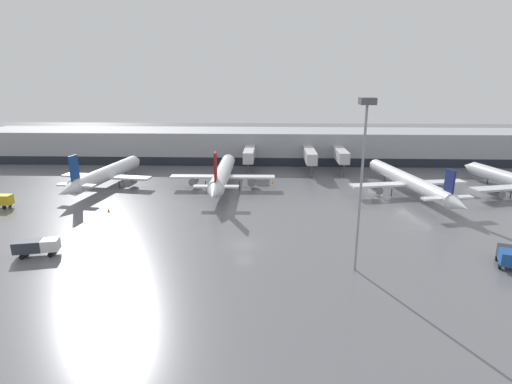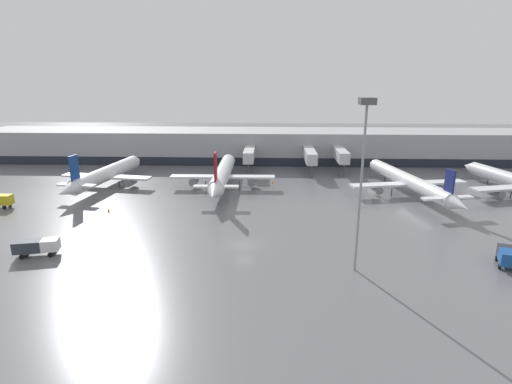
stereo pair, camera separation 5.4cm
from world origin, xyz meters
The scene contains 11 objects.
ground_plane centered at (0.00, 0.00, 0.00)m, with size 320.00×320.00×0.00m, color slate.
terminal_building centered at (0.14, 61.81, 4.50)m, with size 160.00×29.77×9.00m.
parked_jet_0 centered at (-33.37, 31.72, 2.84)m, with size 21.01×33.89×9.27m.
parked_jet_1 centered at (33.07, 27.65, 2.86)m, with size 25.36×37.73×8.42m.
parked_jet_2 centered at (-6.80, 31.32, 3.18)m, with size 23.30×35.87×10.30m.
service_truck_0 centered at (35.22, -5.67, 1.50)m, with size 3.45×4.67×2.40m.
service_truck_2 centered at (-28.71, -4.72, 1.48)m, with size 6.11×3.16×2.32m.
traffic_cone_0 centered at (52.33, 26.45, 0.37)m, with size 0.36×0.36×0.75m.
traffic_cone_2 centered at (4.39, 35.56, 0.32)m, with size 0.43×0.43×0.64m.
traffic_cone_3 centered at (-26.11, 14.18, 0.35)m, with size 0.44×0.44×0.70m.
apron_light_mast_1 centered at (14.91, -7.45, 16.83)m, with size 1.80×1.80×21.85m.
Camera 1 is at (3.75, -54.82, 24.22)m, focal length 28.00 mm.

